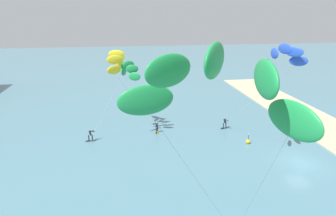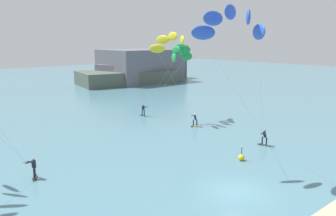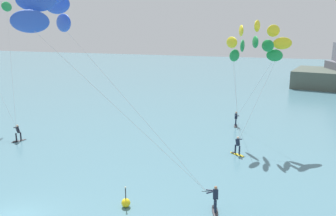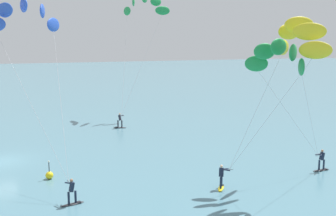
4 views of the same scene
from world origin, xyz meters
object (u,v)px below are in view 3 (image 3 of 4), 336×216
kitesurfer_mid_water (256,38)px  kitesurfer_downwind (254,53)px  marker_buoy (126,203)px  kitesurfer_nearshore (55,17)px

kitesurfer_mid_water → kitesurfer_downwind: (-0.04, -1.06, -1.28)m
marker_buoy → kitesurfer_nearshore: bearing=-161.4°
marker_buoy → kitesurfer_mid_water: bearing=69.7°
kitesurfer_mid_water → marker_buoy: (-5.95, -16.12, -9.61)m
kitesurfer_nearshore → kitesurfer_downwind: kitesurfer_nearshore is taller
kitesurfer_nearshore → kitesurfer_downwind: 18.88m
kitesurfer_nearshore → kitesurfer_mid_water: kitesurfer_nearshore is taller
kitesurfer_nearshore → kitesurfer_downwind: (9.29, 16.20, -2.79)m
kitesurfer_downwind → marker_buoy: kitesurfer_downwind is taller
kitesurfer_downwind → marker_buoy: size_ratio=7.37×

